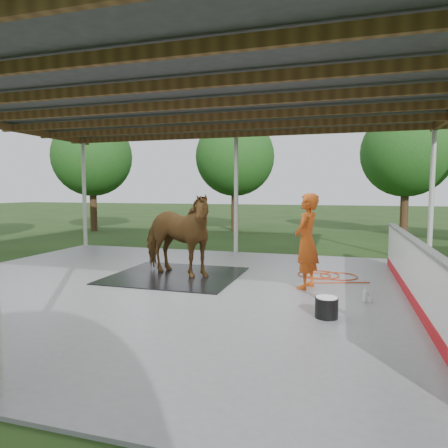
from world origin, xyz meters
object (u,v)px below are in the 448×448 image
(horse, at_px, (175,235))
(wash_bucket, at_px, (326,307))
(handler, at_px, (307,241))
(dasher_board, at_px, (416,275))

(horse, relative_size, wash_bucket, 6.25)
(wash_bucket, bearing_deg, horse, 148.40)
(horse, xyz_separation_m, handler, (3.11, -0.31, 0.00))
(dasher_board, distance_m, handler, 2.16)
(wash_bucket, bearing_deg, handler, 104.52)
(horse, xyz_separation_m, wash_bucket, (3.61, -2.22, -0.82))
(handler, bearing_deg, horse, -79.73)
(handler, relative_size, wash_bucket, 5.40)
(dasher_board, distance_m, wash_bucket, 1.99)
(horse, height_order, handler, handler)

